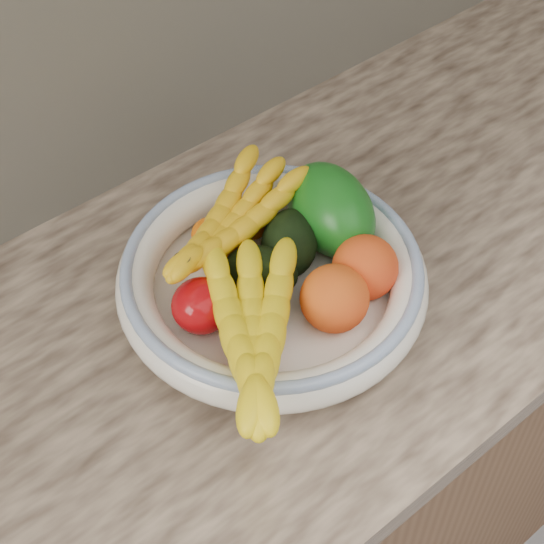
{
  "coord_description": "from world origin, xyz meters",
  "views": [
    {
      "loc": [
        -0.44,
        1.13,
        1.73
      ],
      "look_at": [
        0.0,
        1.66,
        0.96
      ],
      "focal_mm": 55.0,
      "sensor_mm": 36.0,
      "label": 1
    }
  ],
  "objects": [
    {
      "name": "clementine_back_mid",
      "position": [
        -0.02,
        1.73,
        0.95
      ],
      "size": [
        0.05,
        0.05,
        0.05
      ],
      "primitive_type": "ellipsoid",
      "rotation": [
        0.0,
        0.0,
        -0.06
      ],
      "color": "orange",
      "rests_on": "fruit_bowl"
    },
    {
      "name": "avocado_right",
      "position": [
        0.05,
        1.68,
        0.96
      ],
      "size": [
        0.13,
        0.12,
        0.07
      ],
      "primitive_type": "ellipsoid",
      "rotation": [
        0.0,
        0.0,
        -0.84
      ],
      "color": "black",
      "rests_on": "fruit_bowl"
    },
    {
      "name": "avocado_center",
      "position": [
        -0.01,
        1.67,
        0.96
      ],
      "size": [
        0.11,
        0.11,
        0.06
      ],
      "primitive_type": "ellipsoid",
      "rotation": [
        0.0,
        0.0,
        0.62
      ],
      "color": "black",
      "rests_on": "fruit_bowl"
    },
    {
      "name": "banana_bunch_back",
      "position": [
        -0.01,
        1.73,
        0.99
      ],
      "size": [
        0.29,
        0.18,
        0.08
      ],
      "primitive_type": null,
      "rotation": [
        0.0,
        0.0,
        0.33
      ],
      "color": "yellow",
      "rests_on": "fruit_bowl"
    },
    {
      "name": "peach_front",
      "position": [
        0.03,
        1.58,
        0.97
      ],
      "size": [
        0.09,
        0.09,
        0.08
      ],
      "primitive_type": "ellipsoid",
      "rotation": [
        0.0,
        0.0,
        -0.13
      ],
      "color": "orange",
      "rests_on": "fruit_bowl"
    },
    {
      "name": "tomato_left",
      "position": [
        -0.1,
        1.67,
        0.96
      ],
      "size": [
        0.09,
        0.09,
        0.07
      ],
      "primitive_type": "ellipsoid",
      "rotation": [
        0.0,
        0.0,
        0.22
      ],
      "color": "#A3070C",
      "rests_on": "fruit_bowl"
    },
    {
      "name": "banana_bunch_front",
      "position": [
        -0.09,
        1.58,
        0.98
      ],
      "size": [
        0.28,
        0.32,
        0.08
      ],
      "primitive_type": null,
      "rotation": [
        0.0,
        0.0,
        0.94
      ],
      "color": "yellow",
      "rests_on": "fruit_bowl"
    },
    {
      "name": "peach_right",
      "position": [
        0.09,
        1.59,
        0.97
      ],
      "size": [
        0.09,
        0.09,
        0.08
      ],
      "primitive_type": "ellipsoid",
      "rotation": [
        0.0,
        0.0,
        -0.14
      ],
      "color": "orange",
      "rests_on": "fruit_bowl"
    },
    {
      "name": "tomato_near_left",
      "position": [
        -0.06,
        1.61,
        0.96
      ],
      "size": [
        0.07,
        0.07,
        0.06
      ],
      "primitive_type": "ellipsoid",
      "rotation": [
        0.0,
        0.0,
        -0.0
      ],
      "color": "#A91511",
      "rests_on": "fruit_bowl"
    },
    {
      "name": "clementine_back_left",
      "position": [
        -0.02,
        1.77,
        0.95
      ],
      "size": [
        0.06,
        0.06,
        0.05
      ],
      "primitive_type": "ellipsoid",
      "rotation": [
        0.0,
        0.0,
        0.13
      ],
      "color": "orange",
      "rests_on": "fruit_bowl"
    },
    {
      "name": "clementine_back_right",
      "position": [
        0.04,
        1.75,
        0.95
      ],
      "size": [
        0.06,
        0.06,
        0.04
      ],
      "primitive_type": "ellipsoid",
      "rotation": [
        0.0,
        0.0,
        -0.41
      ],
      "color": "#DA6004",
      "rests_on": "fruit_bowl"
    },
    {
      "name": "fruit_bowl",
      "position": [
        0.0,
        1.66,
        0.95
      ],
      "size": [
        0.39,
        0.39,
        0.08
      ],
      "color": "white",
      "rests_on": "kitchen_counter"
    },
    {
      "name": "green_mango",
      "position": [
        0.12,
        1.68,
        0.98
      ],
      "size": [
        0.16,
        0.18,
        0.13
      ],
      "primitive_type": "ellipsoid",
      "rotation": [
        0.0,
        0.31,
        -0.2
      ],
      "color": "#105713",
      "rests_on": "fruit_bowl"
    },
    {
      "name": "kitchen_counter",
      "position": [
        0.0,
        1.69,
        0.46
      ],
      "size": [
        2.44,
        0.66,
        1.4
      ],
      "color": "brown",
      "rests_on": "ground"
    }
  ]
}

